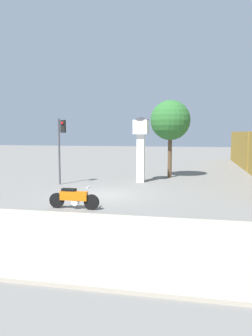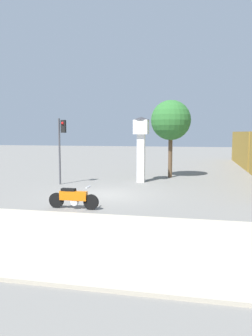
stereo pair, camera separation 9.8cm
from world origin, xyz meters
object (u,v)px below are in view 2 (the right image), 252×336
object	(u,v)px
motorcycle	(73,198)
street_tree	(171,121)
clock_tower	(141,139)
traffic_light	(61,139)

from	to	relation	value
motorcycle	street_tree	size ratio (longest dim) A/B	0.40
clock_tower	street_tree	size ratio (longest dim) A/B	0.77
clock_tower	traffic_light	world-z (taller)	clock_tower
motorcycle	traffic_light	world-z (taller)	traffic_light
motorcycle	traffic_light	size ratio (longest dim) A/B	0.54
traffic_light	street_tree	bearing A→B (deg)	35.93
traffic_light	street_tree	world-z (taller)	street_tree
traffic_light	clock_tower	bearing A→B (deg)	23.08
traffic_light	motorcycle	bearing A→B (deg)	-63.10
motorcycle	clock_tower	xyz separation A→B (m)	(1.62, 8.27, 2.41)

